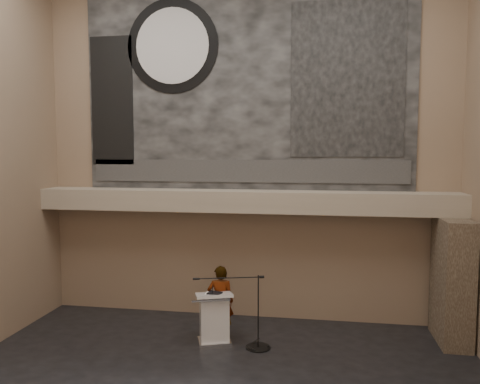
# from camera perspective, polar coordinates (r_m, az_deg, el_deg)

# --- Properties ---
(wall_back) EXTENTS (10.00, 0.02, 8.50)m
(wall_back) POSITION_cam_1_polar(r_m,az_deg,el_deg) (11.47, 0.65, 5.58)
(wall_back) COLOR #876D55
(wall_back) RESTS_ON floor
(wall_front) EXTENTS (10.00, 0.02, 8.50)m
(wall_front) POSITION_cam_1_polar(r_m,az_deg,el_deg) (3.77, -18.28, 6.50)
(wall_front) COLOR #876D55
(wall_front) RESTS_ON floor
(soffit) EXTENTS (10.00, 0.80, 0.50)m
(soffit) POSITION_cam_1_polar(r_m,az_deg,el_deg) (11.14, 0.34, -1.10)
(soffit) COLOR gray
(soffit) RESTS_ON wall_back
(sprinkler_left) EXTENTS (0.04, 0.04, 0.06)m
(sprinkler_left) POSITION_cam_1_polar(r_m,az_deg,el_deg) (11.48, -7.62, -2.37)
(sprinkler_left) COLOR #B2893D
(sprinkler_left) RESTS_ON soffit
(sprinkler_right) EXTENTS (0.04, 0.04, 0.06)m
(sprinkler_right) POSITION_cam_1_polar(r_m,az_deg,el_deg) (10.99, 10.14, -2.74)
(sprinkler_right) COLOR #B2893D
(sprinkler_right) RESTS_ON soffit
(banner) EXTENTS (8.00, 0.05, 5.00)m
(banner) POSITION_cam_1_polar(r_m,az_deg,el_deg) (11.55, 0.64, 12.79)
(banner) COLOR black
(banner) RESTS_ON wall_back
(banner_text_strip) EXTENTS (7.76, 0.02, 0.55)m
(banner_text_strip) POSITION_cam_1_polar(r_m,az_deg,el_deg) (11.41, 0.60, 2.57)
(banner_text_strip) COLOR #2F2F2F
(banner_text_strip) RESTS_ON banner
(banner_clock_rim) EXTENTS (2.30, 0.02, 2.30)m
(banner_clock_rim) POSITION_cam_1_polar(r_m,az_deg,el_deg) (12.09, -8.25, 17.20)
(banner_clock_rim) COLOR black
(banner_clock_rim) RESTS_ON banner
(banner_clock_face) EXTENTS (1.84, 0.02, 1.84)m
(banner_clock_face) POSITION_cam_1_polar(r_m,az_deg,el_deg) (12.07, -8.28, 17.22)
(banner_clock_face) COLOR silver
(banner_clock_face) RESTS_ON banner
(banner_building_print) EXTENTS (2.60, 0.02, 3.60)m
(banner_building_print) POSITION_cam_1_polar(r_m,az_deg,el_deg) (11.41, 12.94, 13.27)
(banner_building_print) COLOR black
(banner_building_print) RESTS_ON banner
(banner_brick_print) EXTENTS (1.10, 0.02, 3.20)m
(banner_brick_print) POSITION_cam_1_polar(r_m,az_deg,el_deg) (12.45, -15.33, 10.66)
(banner_brick_print) COLOR black
(banner_brick_print) RESTS_ON banner
(stone_pier) EXTENTS (0.60, 1.40, 2.70)m
(stone_pier) POSITION_cam_1_polar(r_m,az_deg,el_deg) (11.24, 24.43, -9.81)
(stone_pier) COLOR #433529
(stone_pier) RESTS_ON floor
(lectern) EXTENTS (0.90, 0.77, 1.14)m
(lectern) POSITION_cam_1_polar(r_m,az_deg,el_deg) (10.41, -3.15, -15.13)
(lectern) COLOR silver
(lectern) RESTS_ON floor
(binder) EXTENTS (0.32, 0.28, 0.04)m
(binder) POSITION_cam_1_polar(r_m,az_deg,el_deg) (10.20, -3.12, -12.22)
(binder) COLOR black
(binder) RESTS_ON lectern
(papers) EXTENTS (0.23, 0.31, 0.00)m
(papers) POSITION_cam_1_polar(r_m,az_deg,el_deg) (10.20, -3.64, -12.30)
(papers) COLOR white
(papers) RESTS_ON lectern
(speaker_person) EXTENTS (0.63, 0.46, 1.61)m
(speaker_person) POSITION_cam_1_polar(r_m,az_deg,el_deg) (10.67, -2.40, -13.18)
(speaker_person) COLOR white
(speaker_person) RESTS_ON floor
(mic_stand) EXTENTS (1.57, 0.63, 1.56)m
(mic_stand) POSITION_cam_1_polar(r_m,az_deg,el_deg) (10.29, 1.92, -17.20)
(mic_stand) COLOR black
(mic_stand) RESTS_ON floor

